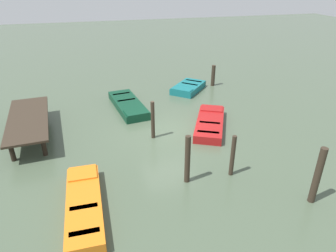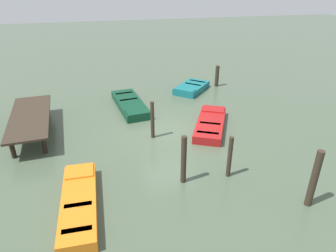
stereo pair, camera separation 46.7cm
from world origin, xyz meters
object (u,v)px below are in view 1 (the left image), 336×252
at_px(rowboat_red, 210,123).
at_px(mooring_piling_mid_right, 153,120).
at_px(rowboat_orange, 84,204).
at_px(mooring_piling_near_left, 213,76).
at_px(dock_segment, 28,120).
at_px(mooring_piling_far_left, 317,176).
at_px(rowboat_dark_green, 128,105).
at_px(mooring_piling_near_right, 233,156).
at_px(mooring_piling_mid_left, 187,159).
at_px(rowboat_teal, 188,87).

relative_size(rowboat_red, mooring_piling_mid_right, 2.11).
distance_m(rowboat_orange, mooring_piling_near_left, 13.66).
bearing_deg(dock_segment, mooring_piling_far_left, -132.44).
height_order(rowboat_dark_green, mooring_piling_near_right, mooring_piling_near_right).
bearing_deg(dock_segment, rowboat_dark_green, -72.60).
distance_m(dock_segment, rowboat_orange, 6.38).
bearing_deg(mooring_piling_mid_right, mooring_piling_far_left, -143.74).
distance_m(rowboat_orange, mooring_piling_mid_left, 3.84).
height_order(rowboat_teal, rowboat_red, same).
bearing_deg(rowboat_orange, mooring_piling_mid_right, -37.55).
height_order(rowboat_dark_green, mooring_piling_mid_left, mooring_piling_mid_left).
bearing_deg(mooring_piling_near_left, dock_segment, 112.14).
bearing_deg(mooring_piling_near_right, rowboat_orange, 95.86).
xyz_separation_m(rowboat_dark_green, rowboat_orange, (-7.96, 2.60, 0.00)).
xyz_separation_m(mooring_piling_near_left, mooring_piling_near_right, (-9.87, 3.32, 0.14)).
bearing_deg(mooring_piling_mid_right, mooring_piling_mid_left, -172.39).
height_order(rowboat_red, mooring_piling_near_right, mooring_piling_near_right).
relative_size(rowboat_red, mooring_piling_mid_left, 2.01).
relative_size(rowboat_teal, mooring_piling_near_left, 2.09).
height_order(mooring_piling_near_left, mooring_piling_mid_right, mooring_piling_mid_right).
xyz_separation_m(mooring_piling_near_left, mooring_piling_mid_right, (-6.22, 5.57, 0.21)).
bearing_deg(dock_segment, rowboat_orange, -163.50).
relative_size(rowboat_orange, mooring_piling_near_left, 2.78).
relative_size(rowboat_teal, mooring_piling_mid_right, 1.62).
xyz_separation_m(rowboat_dark_green, rowboat_teal, (1.92, -4.25, 0.00)).
bearing_deg(rowboat_dark_green, rowboat_red, 38.83).
distance_m(rowboat_teal, rowboat_orange, 12.02).
bearing_deg(mooring_piling_near_right, rowboat_teal, -8.30).
distance_m(rowboat_red, mooring_piling_mid_left, 4.75).
bearing_deg(mooring_piling_near_right, dock_segment, 55.77).
bearing_deg(mooring_piling_mid_left, rowboat_orange, 99.04).
bearing_deg(mooring_piling_mid_left, rowboat_dark_green, 8.60).
bearing_deg(mooring_piling_near_left, mooring_piling_far_left, 173.62).
relative_size(dock_segment, mooring_piling_mid_left, 2.78).
bearing_deg(dock_segment, mooring_piling_mid_right, -112.03).
distance_m(mooring_piling_far_left, mooring_piling_near_left, 12.07).
bearing_deg(mooring_piling_mid_left, mooring_piling_near_left, -27.33).
bearing_deg(mooring_piling_near_left, mooring_piling_mid_right, 138.17).
height_order(dock_segment, rowboat_teal, dock_segment).
relative_size(rowboat_dark_green, rowboat_orange, 1.07).
bearing_deg(rowboat_orange, mooring_piling_far_left, -101.81).
bearing_deg(rowboat_orange, mooring_piling_near_right, -84.17).
relative_size(dock_segment, rowboat_dark_green, 1.26).
relative_size(rowboat_orange, mooring_piling_mid_left, 2.05).
bearing_deg(mooring_piling_mid_right, rowboat_orange, 142.47).
distance_m(dock_segment, rowboat_teal, 10.04).
bearing_deg(mooring_piling_far_left, mooring_piling_mid_right, 36.26).
height_order(rowboat_red, mooring_piling_near_left, mooring_piling_near_left).
distance_m(dock_segment, mooring_piling_near_left, 12.04).
bearing_deg(rowboat_orange, mooring_piling_near_left, -40.18).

